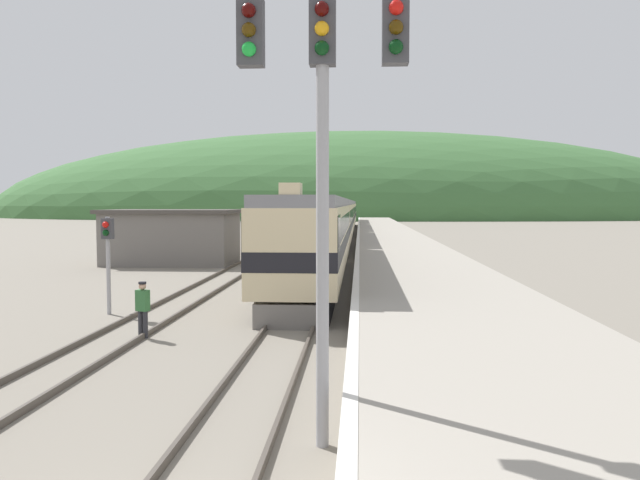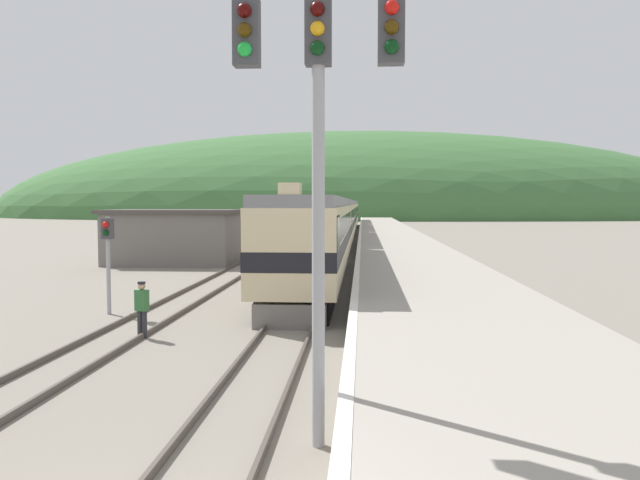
% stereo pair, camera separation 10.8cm
% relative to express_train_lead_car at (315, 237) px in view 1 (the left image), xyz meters
% --- Properties ---
extents(track_main, '(1.52, 180.00, 0.16)m').
position_rel_express_train_lead_car_xyz_m(track_main, '(0.00, 46.61, -2.15)').
color(track_main, '#4C443D').
rests_on(track_main, ground).
extents(track_siding, '(1.52, 180.00, 0.16)m').
position_rel_express_train_lead_car_xyz_m(track_siding, '(-4.71, 46.61, -2.15)').
color(track_siding, '#4C443D').
rests_on(track_siding, ground).
extents(platform, '(6.13, 140.00, 0.91)m').
position_rel_express_train_lead_car_xyz_m(platform, '(4.91, 26.61, -1.78)').
color(platform, '#9E9689').
rests_on(platform, ground).
extents(distant_hills, '(203.85, 91.73, 46.36)m').
position_rel_express_train_lead_car_xyz_m(distant_hills, '(0.00, 144.66, -2.23)').
color(distant_hills, '#3D6B38').
rests_on(distant_hills, ground).
extents(station_shed, '(8.18, 5.39, 3.41)m').
position_rel_express_train_lead_car_xyz_m(station_shed, '(-9.67, 9.36, -0.51)').
color(station_shed, slate).
rests_on(station_shed, ground).
extents(express_train_lead_car, '(2.92, 21.74, 4.44)m').
position_rel_express_train_lead_car_xyz_m(express_train_lead_car, '(0.00, 0.00, 0.00)').
color(express_train_lead_car, black).
rests_on(express_train_lead_car, ground).
extents(carriage_second, '(2.91, 22.19, 4.08)m').
position_rel_express_train_lead_car_xyz_m(carriage_second, '(0.00, 23.08, -0.01)').
color(carriage_second, black).
rests_on(carriage_second, ground).
extents(carriage_third, '(2.91, 22.19, 4.08)m').
position_rel_express_train_lead_car_xyz_m(carriage_third, '(0.00, 46.15, -0.01)').
color(carriage_third, black).
rests_on(carriage_third, ground).
extents(carriage_fourth, '(2.91, 22.19, 4.08)m').
position_rel_express_train_lead_car_xyz_m(carriage_fourth, '(0.00, 69.23, -0.01)').
color(carriage_fourth, black).
rests_on(carriage_fourth, ground).
extents(signal_mast_main, '(3.30, 0.42, 7.94)m').
position_rel_express_train_lead_car_xyz_m(signal_mast_main, '(1.53, -19.49, 3.23)').
color(signal_mast_main, '#9E9EA3').
rests_on(signal_mast_main, ground).
extents(signal_post_siding, '(0.36, 0.42, 3.36)m').
position_rel_express_train_lead_car_xyz_m(signal_post_siding, '(-6.50, -8.35, 0.20)').
color(signal_post_siding, '#9E9EA3').
rests_on(signal_post_siding, ground).
extents(track_worker, '(0.41, 0.33, 1.60)m').
position_rel_express_train_lead_car_xyz_m(track_worker, '(-4.03, -11.93, -1.33)').
color(track_worker, '#2D2D33').
rests_on(track_worker, ground).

